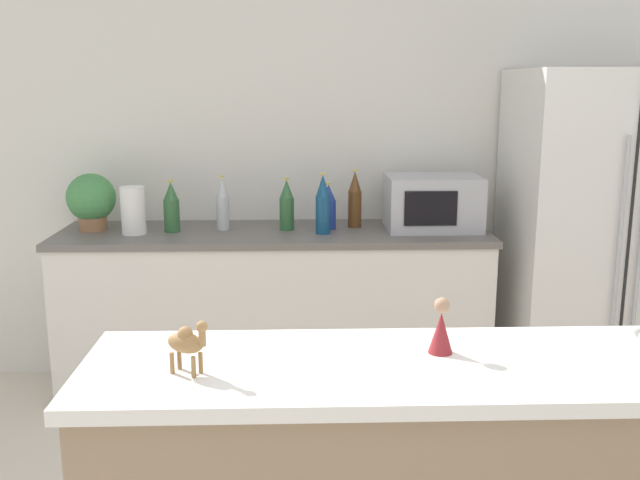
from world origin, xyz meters
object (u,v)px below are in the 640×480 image
object	(u,v)px
refrigerator	(596,238)
back_bottle_1	(171,207)
potted_plant	(91,200)
microwave	(432,202)
back_bottle_5	(223,204)
camel_figurine	(187,342)
back_bottle_2	(329,207)
back_bottle_3	(323,205)
back_bottle_4	(287,205)
wise_man_figurine_blue	(441,329)
paper_towel_roll	(133,210)
back_bottle_0	(355,200)

from	to	relation	value
refrigerator	back_bottle_1	distance (m)	2.20
potted_plant	back_bottle_1	size ratio (longest dim) A/B	1.12
microwave	back_bottle_1	distance (m)	1.35
back_bottle_5	camel_figurine	xyz separation A→B (m)	(0.14, -2.16, 0.05)
back_bottle_2	back_bottle_3	size ratio (longest dim) A/B	0.78
refrigerator	back_bottle_4	distance (m)	1.62
potted_plant	wise_man_figurine_blue	world-z (taller)	potted_plant
back_bottle_3	back_bottle_4	size ratio (longest dim) A/B	1.14
camel_figurine	back_bottle_2	bearing A→B (deg)	79.31
refrigerator	back_bottle_2	distance (m)	1.40
microwave	wise_man_figurine_blue	world-z (taller)	microwave
paper_towel_roll	wise_man_figurine_blue	world-z (taller)	wise_man_figurine_blue
back_bottle_0	back_bottle_4	xyz separation A→B (m)	(-0.36, -0.07, -0.02)
back_bottle_3	back_bottle_5	xyz separation A→B (m)	(-0.52, 0.11, -0.01)
back_bottle_3	back_bottle_5	bearing A→B (deg)	168.01
back_bottle_0	back_bottle_1	world-z (taller)	back_bottle_0
wise_man_figurine_blue	back_bottle_1	bearing A→B (deg)	116.05
back_bottle_0	camel_figurine	size ratio (longest dim) A/B	2.37
paper_towel_roll	back_bottle_4	bearing A→B (deg)	5.62
back_bottle_5	paper_towel_roll	bearing A→B (deg)	-168.69
back_bottle_2	back_bottle_4	bearing A→B (deg)	-173.76
back_bottle_3	back_bottle_4	bearing A→B (deg)	152.07
potted_plant	back_bottle_2	bearing A→B (deg)	-0.31
potted_plant	microwave	xyz separation A→B (m)	(1.77, -0.03, -0.02)
back_bottle_3	potted_plant	bearing A→B (deg)	173.88
paper_towel_roll	back_bottle_3	size ratio (longest dim) A/B	0.78
back_bottle_4	camel_figurine	world-z (taller)	back_bottle_4
back_bottle_2	back_bottle_5	bearing A→B (deg)	-178.78
back_bottle_2	refrigerator	bearing A→B (deg)	-4.67
paper_towel_roll	camel_figurine	world-z (taller)	same
microwave	wise_man_figurine_blue	xyz separation A→B (m)	(-0.37, -2.05, 0.03)
back_bottle_0	back_bottle_5	bearing A→B (deg)	-175.27
back_bottle_3	camel_figurine	size ratio (longest dim) A/B	2.39
back_bottle_2	back_bottle_3	distance (m)	0.13
wise_man_figurine_blue	refrigerator	bearing A→B (deg)	58.23
paper_towel_roll	refrigerator	bearing A→B (deg)	-0.32
refrigerator	back_bottle_3	distance (m)	1.43
back_bottle_1	paper_towel_roll	bearing A→B (deg)	-164.51
camel_figurine	back_bottle_0	bearing A→B (deg)	76.04
potted_plant	back_bottle_1	distance (m)	0.43
microwave	back_bottle_4	distance (m)	0.76
back_bottle_1	back_bottle_2	bearing A→B (deg)	3.48
paper_towel_roll	back_bottle_5	distance (m)	0.45
back_bottle_3	back_bottle_2	bearing A→B (deg)	74.35
potted_plant	back_bottle_5	bearing A→B (deg)	-1.55
microwave	back_bottle_3	bearing A→B (deg)	-170.04
back_bottle_5	back_bottle_3	bearing A→B (deg)	-11.99
potted_plant	back_bottle_3	xyz separation A→B (m)	(1.20, -0.13, -0.01)
back_bottle_0	back_bottle_4	world-z (taller)	back_bottle_0
back_bottle_4	paper_towel_roll	bearing A→B (deg)	-174.38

